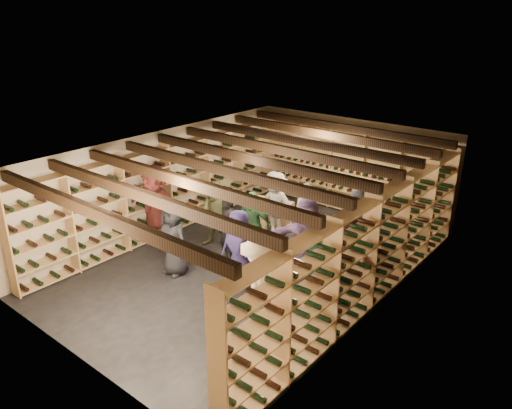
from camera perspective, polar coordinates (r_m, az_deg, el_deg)
The scene contains 23 objects.
ground at distance 10.48m, azimuth -0.37°, elevation -6.73°, with size 8.00×8.00×0.00m, color black.
walls at distance 9.97m, azimuth -0.38°, elevation -0.64°, with size 5.52×8.02×2.40m.
ceiling at distance 9.58m, azimuth -0.40°, elevation 6.02°, with size 5.50×8.00×0.01m, color beige.
ceiling_joists at distance 9.62m, azimuth -0.40°, elevation 5.22°, with size 5.40×7.12×0.18m.
wine_rack_left at distance 11.72m, azimuth -10.11°, elevation 1.81°, with size 0.32×7.50×2.15m.
wine_rack_right at distance 8.76m, azimuth 12.74°, elevation -5.40°, with size 0.32×7.50×2.15m.
wine_rack_back at distance 13.02m, azimuth 10.46°, elevation 3.79°, with size 4.70×0.30×2.15m.
crate_stack_left at distance 11.79m, azimuth -0.14°, elevation -1.11°, with size 0.58×0.47×0.85m.
crate_stack_right at distance 11.98m, azimuth 2.98°, elevation -1.19°, with size 0.50×0.33×0.68m.
crate_loose at distance 12.22m, azimuth 5.62°, elevation -2.10°, with size 0.50×0.33×0.17m, color tan.
person_0 at distance 9.92m, azimuth -9.43°, elevation -3.96°, with size 0.72×0.47×1.48m, color black.
person_1 at distance 10.19m, azimuth -3.32°, elevation -2.92°, with size 0.55×0.36×1.51m, color black.
person_2 at distance 10.87m, azimuth -4.57°, elevation -1.25°, with size 0.74×0.58×1.53m, color #565C38.
person_3 at distance 7.93m, azimuth 0.53°, elevation -9.38°, with size 1.15×0.66×1.78m, color beige.
person_4 at distance 8.26m, azimuth 6.81°, elevation -9.08°, with size 0.91×0.38×1.56m, color #237D72.
person_5 at distance 11.06m, azimuth -11.47°, elevation -0.21°, with size 1.75×0.56×1.89m, color maroon.
person_6 at distance 9.44m, azimuth -1.96°, elevation -4.95°, with size 0.74×0.48×1.51m, color #251F4F.
person_7 at distance 10.24m, azimuth 5.52°, elevation -2.23°, with size 0.62×0.41×1.70m, color gray.
person_8 at distance 8.99m, azimuth 10.41°, elevation -5.82°, with size 0.86×0.67×1.77m, color #491E15.
person_9 at distance 11.27m, azimuth 2.13°, elevation -0.15°, with size 1.03×0.59×1.60m, color beige.
person_10 at distance 10.41m, azimuth -0.46°, elevation -2.35°, with size 0.88×0.37×1.50m, color #234928.
person_11 at distance 9.55m, azimuth 5.75°, elevation -4.10°, with size 1.57×0.50×1.70m, color slate.
person_12 at distance 10.26m, azimuth 11.63°, elevation -2.65°, with size 0.82×0.53×1.67m, color #323337.
Camera 1 is at (5.90, -7.10, 4.96)m, focal length 35.00 mm.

